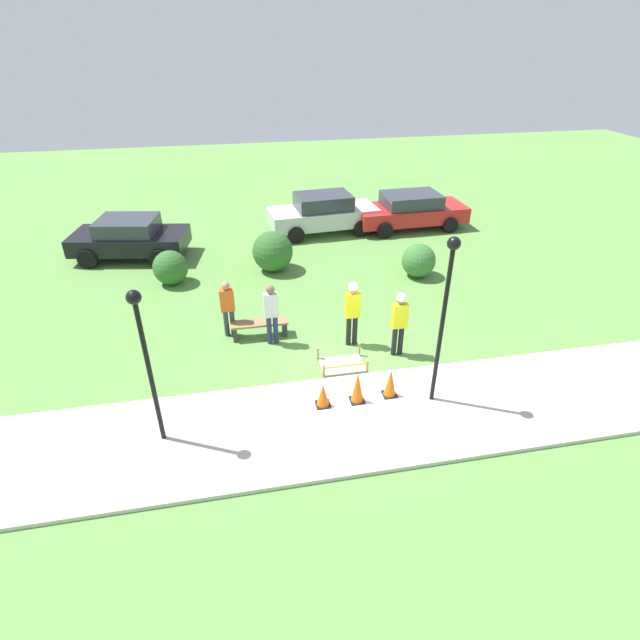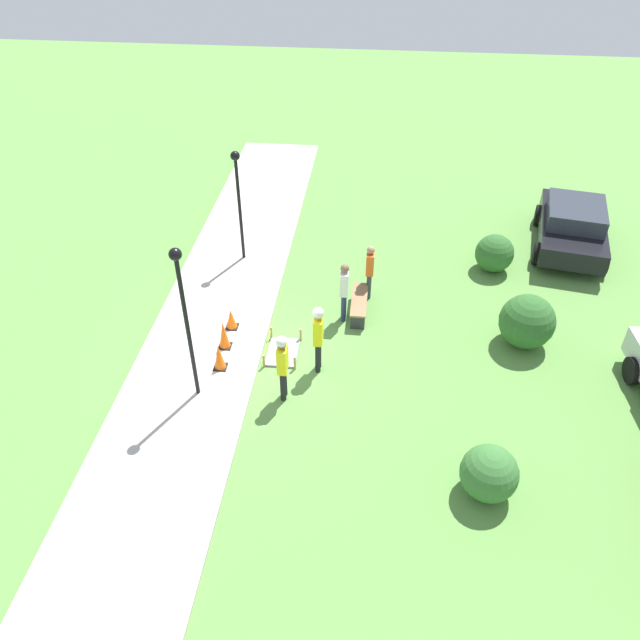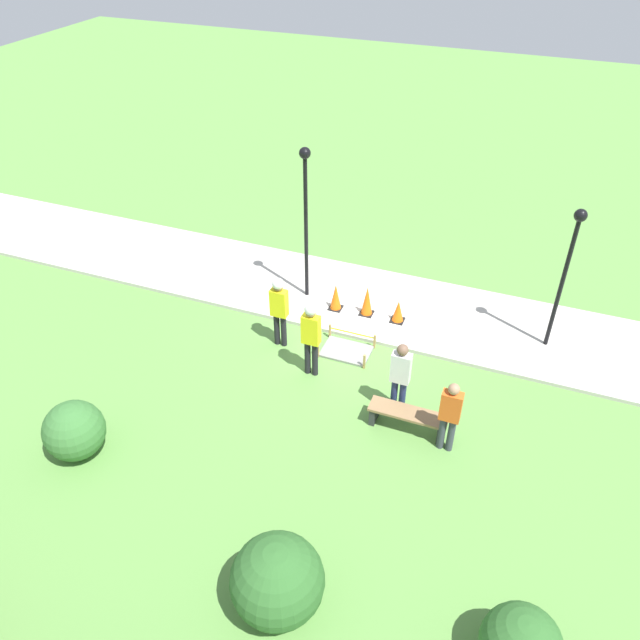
{
  "view_description": "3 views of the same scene",
  "coord_description": "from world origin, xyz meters",
  "px_view_note": "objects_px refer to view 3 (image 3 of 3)",
  "views": [
    {
      "loc": [
        -2.91,
        -9.86,
        7.78
      ],
      "look_at": [
        -0.69,
        1.57,
        0.87
      ],
      "focal_mm": 28.0,
      "sensor_mm": 36.0,
      "label": 1
    },
    {
      "loc": [
        11.98,
        2.83,
        10.84
      ],
      "look_at": [
        -0.29,
        1.53,
        1.2
      ],
      "focal_mm": 35.0,
      "sensor_mm": 36.0,
      "label": 2
    },
    {
      "loc": [
        -3.89,
        11.52,
        9.53
      ],
      "look_at": [
        0.19,
        1.05,
        1.18
      ],
      "focal_mm": 35.0,
      "sensor_mm": 36.0,
      "label": 3
    }
  ],
  "objects_px": {
    "worker_assistant": "(279,306)",
    "traffic_cone_sidewalk_edge": "(336,297)",
    "traffic_cone_far_patch": "(367,301)",
    "bystander_in_orange_shirt": "(450,413)",
    "park_bench": "(408,417)",
    "bystander_in_gray_shirt": "(400,375)",
    "worker_supervisor": "(311,332)",
    "traffic_cone_near_patch": "(398,311)",
    "lamppost_far": "(569,259)",
    "lamppost_near": "(306,204)"
  },
  "relations": [
    {
      "from": "worker_assistant",
      "to": "traffic_cone_sidewalk_edge",
      "type": "bearing_deg",
      "value": -113.71
    },
    {
      "from": "traffic_cone_far_patch",
      "to": "worker_assistant",
      "type": "height_order",
      "value": "worker_assistant"
    },
    {
      "from": "bystander_in_orange_shirt",
      "to": "park_bench",
      "type": "bearing_deg",
      "value": -15.67
    },
    {
      "from": "traffic_cone_sidewalk_edge",
      "to": "bystander_in_gray_shirt",
      "type": "relative_size",
      "value": 0.4
    },
    {
      "from": "traffic_cone_sidewalk_edge",
      "to": "park_bench",
      "type": "distance_m",
      "value": 4.4
    },
    {
      "from": "traffic_cone_sidewalk_edge",
      "to": "bystander_in_gray_shirt",
      "type": "distance_m",
      "value": 3.9
    },
    {
      "from": "worker_supervisor",
      "to": "bystander_in_orange_shirt",
      "type": "bearing_deg",
      "value": 161.21
    },
    {
      "from": "traffic_cone_near_patch",
      "to": "worker_supervisor",
      "type": "xyz_separation_m",
      "value": [
        1.33,
        2.54,
        0.79
      ]
    },
    {
      "from": "worker_supervisor",
      "to": "traffic_cone_near_patch",
      "type": "bearing_deg",
      "value": -117.58
    },
    {
      "from": "traffic_cone_far_patch",
      "to": "worker_assistant",
      "type": "distance_m",
      "value": 2.5
    },
    {
      "from": "worker_supervisor",
      "to": "bystander_in_gray_shirt",
      "type": "bearing_deg",
      "value": 167.44
    },
    {
      "from": "worker_assistant",
      "to": "traffic_cone_far_patch",
      "type": "bearing_deg",
      "value": -131.18
    },
    {
      "from": "worker_assistant",
      "to": "lamppost_far",
      "type": "distance_m",
      "value": 6.54
    },
    {
      "from": "traffic_cone_sidewalk_edge",
      "to": "park_bench",
      "type": "xyz_separation_m",
      "value": [
        -2.81,
        3.37,
        -0.12
      ]
    },
    {
      "from": "park_bench",
      "to": "traffic_cone_near_patch",
      "type": "bearing_deg",
      "value": -71.24
    },
    {
      "from": "lamppost_near",
      "to": "bystander_in_orange_shirt",
      "type": "bearing_deg",
      "value": 139.34
    },
    {
      "from": "traffic_cone_near_patch",
      "to": "park_bench",
      "type": "bearing_deg",
      "value": 108.76
    },
    {
      "from": "traffic_cone_near_patch",
      "to": "lamppost_near",
      "type": "xyz_separation_m",
      "value": [
        2.58,
        -0.27,
        2.36
      ]
    },
    {
      "from": "traffic_cone_far_patch",
      "to": "park_bench",
      "type": "distance_m",
      "value": 3.98
    },
    {
      "from": "traffic_cone_sidewalk_edge",
      "to": "lamppost_near",
      "type": "distance_m",
      "value": 2.5
    },
    {
      "from": "worker_supervisor",
      "to": "traffic_cone_sidewalk_edge",
      "type": "bearing_deg",
      "value": -82.64
    },
    {
      "from": "traffic_cone_near_patch",
      "to": "worker_supervisor",
      "type": "distance_m",
      "value": 2.97
    },
    {
      "from": "traffic_cone_far_patch",
      "to": "park_bench",
      "type": "relative_size",
      "value": 0.5
    },
    {
      "from": "traffic_cone_sidewalk_edge",
      "to": "traffic_cone_far_patch",
      "type": "bearing_deg",
      "value": -175.42
    },
    {
      "from": "bystander_in_gray_shirt",
      "to": "traffic_cone_near_patch",
      "type": "bearing_deg",
      "value": -74.53
    },
    {
      "from": "worker_supervisor",
      "to": "bystander_in_orange_shirt",
      "type": "height_order",
      "value": "worker_supervisor"
    },
    {
      "from": "traffic_cone_near_patch",
      "to": "traffic_cone_sidewalk_edge",
      "type": "distance_m",
      "value": 1.65
    },
    {
      "from": "traffic_cone_near_patch",
      "to": "worker_supervisor",
      "type": "bearing_deg",
      "value": 62.42
    },
    {
      "from": "traffic_cone_sidewalk_edge",
      "to": "lamppost_near",
      "type": "xyz_separation_m",
      "value": [
        0.94,
        -0.33,
        2.3
      ]
    },
    {
      "from": "traffic_cone_near_patch",
      "to": "traffic_cone_far_patch",
      "type": "height_order",
      "value": "traffic_cone_far_patch"
    },
    {
      "from": "park_bench",
      "to": "lamppost_near",
      "type": "relative_size",
      "value": 0.4
    },
    {
      "from": "lamppost_far",
      "to": "traffic_cone_near_patch",
      "type": "bearing_deg",
      "value": 6.35
    },
    {
      "from": "bystander_in_gray_shirt",
      "to": "bystander_in_orange_shirt",
      "type": "bearing_deg",
      "value": 150.85
    },
    {
      "from": "worker_assistant",
      "to": "lamppost_far",
      "type": "bearing_deg",
      "value": -159.72
    },
    {
      "from": "traffic_cone_far_patch",
      "to": "bystander_in_orange_shirt",
      "type": "xyz_separation_m",
      "value": [
        -2.83,
        3.68,
        0.46
      ]
    },
    {
      "from": "traffic_cone_sidewalk_edge",
      "to": "worker_supervisor",
      "type": "relative_size",
      "value": 0.38
    },
    {
      "from": "lamppost_far",
      "to": "worker_supervisor",
      "type": "bearing_deg",
      "value": 30.88
    },
    {
      "from": "traffic_cone_near_patch",
      "to": "lamppost_far",
      "type": "xyz_separation_m",
      "value": [
        -3.59,
        -0.4,
        2.07
      ]
    },
    {
      "from": "worker_supervisor",
      "to": "traffic_cone_far_patch",
      "type": "bearing_deg",
      "value": -101.19
    },
    {
      "from": "traffic_cone_sidewalk_edge",
      "to": "lamppost_near",
      "type": "bearing_deg",
      "value": -19.45
    },
    {
      "from": "lamppost_far",
      "to": "worker_assistant",
      "type": "bearing_deg",
      "value": 20.28
    },
    {
      "from": "worker_assistant",
      "to": "lamppost_near",
      "type": "height_order",
      "value": "lamppost_near"
    },
    {
      "from": "worker_assistant",
      "to": "lamppost_near",
      "type": "xyz_separation_m",
      "value": [
        0.17,
        -2.09,
        1.62
      ]
    },
    {
      "from": "traffic_cone_near_patch",
      "to": "traffic_cone_far_patch",
      "type": "distance_m",
      "value": 0.83
    },
    {
      "from": "traffic_cone_sidewalk_edge",
      "to": "worker_supervisor",
      "type": "xyz_separation_m",
      "value": [
        -0.32,
        2.48,
        0.72
      ]
    },
    {
      "from": "traffic_cone_far_patch",
      "to": "worker_assistant",
      "type": "relative_size",
      "value": 0.43
    },
    {
      "from": "park_bench",
      "to": "worker_supervisor",
      "type": "distance_m",
      "value": 2.78
    },
    {
      "from": "traffic_cone_far_patch",
      "to": "bystander_in_orange_shirt",
      "type": "bearing_deg",
      "value": 127.56
    },
    {
      "from": "park_bench",
      "to": "bystander_in_orange_shirt",
      "type": "bearing_deg",
      "value": 164.33
    },
    {
      "from": "park_bench",
      "to": "lamppost_near",
      "type": "bearing_deg",
      "value": -44.65
    }
  ]
}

